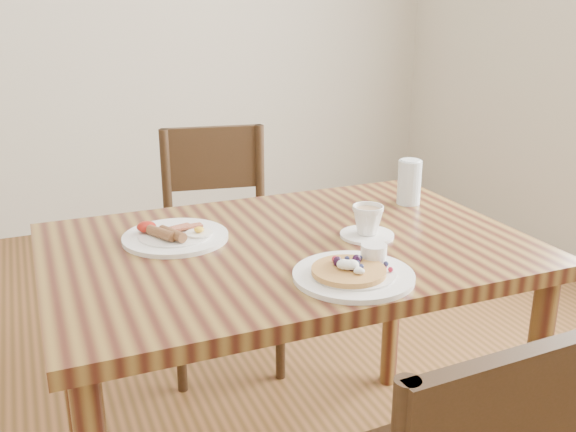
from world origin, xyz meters
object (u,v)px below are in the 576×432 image
Objects in this scene: dining_table at (288,278)px; pancake_plate at (355,271)px; chair_far at (220,235)px; water_glass at (409,182)px; teacup_saucer at (367,223)px; breakfast_plate at (174,235)px.

pancake_plate is at bearing -78.66° from dining_table.
dining_table is at bearing 101.34° from pancake_plate.
chair_far is 1.07m from pancake_plate.
water_glass is (0.41, 0.42, 0.05)m from pancake_plate.
teacup_saucer is at bearing 110.35° from chair_far.
water_glass is at bearing 38.35° from teacup_saucer.
pancake_plate is 1.00× the size of breakfast_plate.
breakfast_plate reaches higher than dining_table.
pancake_plate is 2.04× the size of water_glass.
dining_table is at bearing 168.59° from teacup_saucer.
chair_far is 0.89m from teacup_saucer.
pancake_plate is 0.59m from water_glass.
water_glass reaches higher than dining_table.
dining_table is at bearing -160.77° from water_glass.
chair_far is at bearing 86.48° from dining_table.
pancake_plate is at bearing 99.73° from chair_far.
breakfast_plate is 1.93× the size of teacup_saucer.
breakfast_plate is at bearing 159.93° from teacup_saucer.
dining_table is 0.51m from water_glass.
pancake_plate is 1.93× the size of teacup_saucer.
pancake_plate is 0.50m from breakfast_plate.
pancake_plate is at bearing -50.91° from breakfast_plate.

